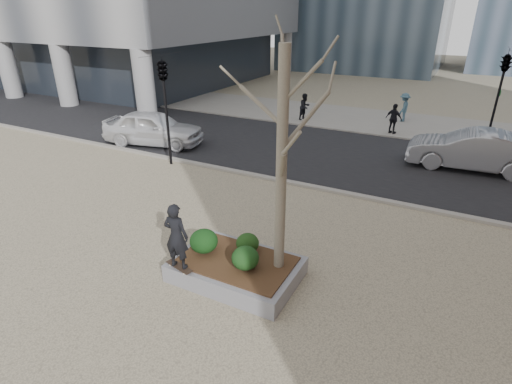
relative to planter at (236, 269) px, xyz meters
The scene contains 18 objects.
ground 1.02m from the planter, behind, with size 120.00×120.00×0.00m, color tan.
street 10.05m from the planter, 95.71° to the left, with size 60.00×8.00×0.02m, color black.
far_sidewalk 17.03m from the planter, 93.37° to the left, with size 60.00×6.00×0.02m, color gray.
planter is the anchor object (origin of this frame).
planter_mulch 0.25m from the planter, ahead, with size 2.70×1.70×0.04m, color #382314.
sycamore_tree 3.71m from the planter, 16.70° to the left, with size 2.80×2.80×6.60m, color gray, non-canonical shape.
shrub_left 1.07m from the planter, behind, with size 0.71×0.71×0.60m, color #123811.
shrub_middle 0.69m from the planter, 82.57° to the left, with size 0.58×0.58×0.49m, color #183310.
shrub_right 0.67m from the planter, 26.31° to the right, with size 0.65×0.65×0.55m, color #113615.
skateboard 1.39m from the planter, 140.02° to the right, with size 0.78×0.20×0.07m, color black, non-canonical shape.
skateboarder 1.77m from the planter, 140.02° to the right, with size 0.60×0.39×1.64m, color black.
police_car 11.59m from the planter, 140.40° to the left, with size 1.94×4.81×1.64m, color white.
car_silver 11.87m from the planter, 65.95° to the left, with size 1.72×4.94×1.63m, color gray.
pedestrian_a 15.87m from the planter, 105.24° to the left, with size 0.75×0.59×1.55m, color black.
pedestrian_b 17.65m from the planter, 86.41° to the left, with size 1.06×0.61×1.64m, color #3E5E6F.
pedestrian_c 14.73m from the planter, 85.87° to the left, with size 0.93×0.39×1.58m, color black.
traffic_light_near 8.82m from the planter, 139.25° to the left, with size 0.60×2.48×4.50m, color black, non-canonical shape.
traffic_light_far 15.73m from the planter, 69.36° to the left, with size 0.60×2.48×4.50m, color black, non-canonical shape.
Camera 1 is at (5.20, -6.99, 6.05)m, focal length 28.00 mm.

